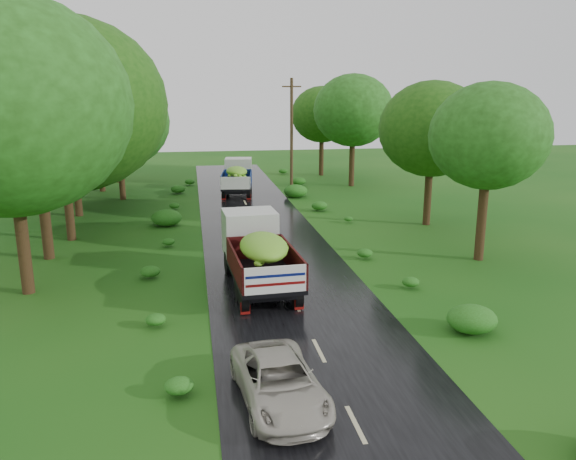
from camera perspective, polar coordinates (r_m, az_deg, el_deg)
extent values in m
plane|color=#134C10|center=(17.75, 3.16, -12.18)|extent=(120.00, 120.00, 0.00)
cube|color=black|center=(22.26, 0.30, -6.57)|extent=(6.50, 80.00, 0.02)
cube|color=#BFB78C|center=(14.38, 6.89, -18.98)|extent=(0.12, 1.60, 0.00)
cube|color=#BFB78C|center=(17.75, 3.16, -12.12)|extent=(0.12, 1.60, 0.00)
cube|color=#BFB78C|center=(21.33, 0.77, -7.47)|extent=(0.12, 1.60, 0.00)
cube|color=#BFB78C|center=(25.04, -0.90, -4.17)|extent=(0.12, 1.60, 0.00)
cube|color=#BFB78C|center=(28.83, -2.12, -1.73)|extent=(0.12, 1.60, 0.00)
cube|color=#BFB78C|center=(32.67, -3.05, 0.15)|extent=(0.12, 1.60, 0.00)
cube|color=#BFB78C|center=(36.55, -3.79, 1.62)|extent=(0.12, 1.60, 0.00)
cube|color=#BFB78C|center=(40.45, -4.38, 2.82)|extent=(0.12, 1.60, 0.00)
cube|color=#BFB78C|center=(44.36, -4.88, 3.80)|extent=(0.12, 1.60, 0.00)
cube|color=#BFB78C|center=(48.29, -5.29, 4.62)|extent=(0.12, 1.60, 0.00)
cube|color=#BFB78C|center=(52.24, -5.64, 5.32)|extent=(0.12, 1.60, 0.00)
cube|color=#BFB78C|center=(56.18, -5.94, 5.92)|extent=(0.12, 1.60, 0.00)
cube|color=black|center=(22.75, -2.94, -4.37)|extent=(2.09, 5.84, 0.29)
cylinder|color=black|center=(24.64, -6.06, -3.36)|extent=(0.34, 1.04, 1.02)
cylinder|color=black|center=(24.93, -1.53, -3.08)|extent=(0.34, 1.04, 1.02)
cylinder|color=black|center=(21.44, -4.94, -6.01)|extent=(0.34, 1.04, 1.02)
cylinder|color=black|center=(21.78, 0.26, -5.63)|extent=(0.34, 1.04, 1.02)
cylinder|color=black|center=(20.47, -4.52, -6.99)|extent=(0.34, 1.04, 1.02)
cylinder|color=black|center=(20.82, 0.92, -6.57)|extent=(0.34, 1.04, 1.02)
cube|color=maroon|center=(20.23, -4.36, -7.93)|extent=(0.35, 0.06, 0.46)
cube|color=maroon|center=(20.59, 1.15, -7.49)|extent=(0.35, 0.06, 0.46)
cube|color=silver|center=(24.62, -3.91, -0.26)|extent=(2.36, 2.07, 1.94)
cube|color=black|center=(21.68, -2.44, -4.68)|extent=(2.60, 4.52, 0.16)
cube|color=#430C0C|center=(21.34, -5.46, -3.44)|extent=(0.33, 4.39, 0.97)
cube|color=#430C0C|center=(21.73, 0.48, -3.05)|extent=(0.33, 4.39, 0.97)
cube|color=#430C0C|center=(23.54, -3.42, -1.73)|extent=(2.35, 0.21, 0.97)
cube|color=silver|center=(19.50, -1.29, -5.08)|extent=(2.35, 0.21, 0.97)
ellipsoid|color=#499B1C|center=(21.33, -2.48, -1.68)|extent=(2.18, 3.80, 1.02)
cube|color=black|center=(43.73, -5.14, 4.44)|extent=(2.30, 5.51, 0.27)
cylinder|color=black|center=(45.72, -6.19, 4.65)|extent=(0.38, 0.98, 0.95)
cylinder|color=black|center=(45.63, -3.87, 4.68)|extent=(0.38, 0.98, 0.95)
cylinder|color=black|center=(42.61, -6.45, 3.96)|extent=(0.38, 0.98, 0.95)
cylinder|color=black|center=(42.52, -3.97, 3.99)|extent=(0.38, 0.98, 0.95)
cylinder|color=black|center=(41.65, -6.54, 3.73)|extent=(0.38, 0.98, 0.95)
cylinder|color=black|center=(41.56, -4.00, 3.76)|extent=(0.38, 0.98, 0.95)
cube|color=maroon|center=(41.37, -6.56, 3.36)|extent=(0.33, 0.08, 0.43)
cube|color=maroon|center=(41.28, -4.01, 3.40)|extent=(0.33, 0.08, 0.43)
cube|color=silver|center=(45.68, -5.05, 6.16)|extent=(2.31, 2.05, 1.80)
cube|color=black|center=(42.71, -5.21, 4.49)|extent=(2.68, 4.33, 0.15)
cube|color=navy|center=(42.69, -6.64, 5.17)|extent=(0.59, 4.06, 0.90)
cube|color=navy|center=(42.59, -3.80, 5.21)|extent=(0.59, 4.06, 0.90)
cube|color=navy|center=(44.61, -5.11, 5.58)|extent=(2.18, 0.35, 0.90)
cube|color=silver|center=(40.65, -5.35, 4.76)|extent=(2.18, 0.35, 0.90)
ellipsoid|color=#499B1C|center=(42.54, -5.24, 5.95)|extent=(2.25, 3.63, 0.95)
imported|color=#B2AB9E|center=(14.81, -0.89, -15.17)|extent=(2.35, 4.41, 1.18)
cylinder|color=#382616|center=(45.20, 0.36, 9.63)|extent=(0.26, 0.26, 8.79)
cube|color=#382616|center=(45.07, 0.37, 14.37)|extent=(1.54, 0.24, 0.11)
cylinder|color=black|center=(23.75, -25.84, 3.66)|extent=(0.48, 0.48, 8.28)
ellipsoid|color=#18490E|center=(23.47, -26.66, 11.22)|extent=(4.27, 4.27, 3.84)
cylinder|color=black|center=(28.41, -23.92, 5.94)|extent=(0.49, 0.49, 8.87)
ellipsoid|color=#18490E|center=(28.21, -24.61, 12.72)|extent=(4.04, 4.04, 3.63)
cylinder|color=black|center=(31.74, -21.67, 5.46)|extent=(0.46, 0.46, 7.32)
ellipsoid|color=#18490E|center=(31.50, -22.13, 10.47)|extent=(3.80, 3.80, 3.42)
cylinder|color=black|center=(37.90, -20.93, 7.22)|extent=(0.47, 0.47, 7.92)
ellipsoid|color=#18490E|center=(37.71, -21.34, 11.75)|extent=(4.88, 4.88, 4.39)
cylinder|color=black|center=(42.87, -16.69, 7.23)|extent=(0.43, 0.43, 6.43)
ellipsoid|color=#18490E|center=(42.67, -16.93, 10.49)|extent=(3.84, 3.84, 3.45)
cylinder|color=black|center=(46.92, -18.63, 8.03)|extent=(0.45, 0.45, 7.10)
ellipsoid|color=#18490E|center=(46.75, -18.89, 11.32)|extent=(4.59, 4.59, 4.13)
cylinder|color=black|center=(51.21, -17.22, 9.41)|extent=(0.49, 0.49, 8.58)
ellipsoid|color=#18490E|center=(51.09, -17.49, 13.05)|extent=(3.83, 3.83, 3.45)
cylinder|color=black|center=(27.54, 19.30, 3.77)|extent=(0.44, 0.44, 6.63)
ellipsoid|color=#1E4812|center=(27.24, 19.73, 8.99)|extent=(3.29, 3.29, 2.96)
cylinder|color=black|center=(34.16, 14.16, 5.82)|extent=(0.43, 0.43, 6.45)
ellipsoid|color=#1E4812|center=(33.92, 14.41, 9.92)|extent=(3.50, 3.50, 3.15)
cylinder|color=black|center=(47.39, 6.55, 8.72)|extent=(0.45, 0.45, 7.11)
ellipsoid|color=#1E4812|center=(47.22, 6.64, 11.98)|extent=(3.62, 3.62, 3.26)
cylinder|color=black|center=(53.33, 3.43, 9.01)|extent=(0.43, 0.43, 6.45)
ellipsoid|color=#1E4812|center=(53.18, 3.47, 11.64)|extent=(3.39, 3.39, 3.05)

